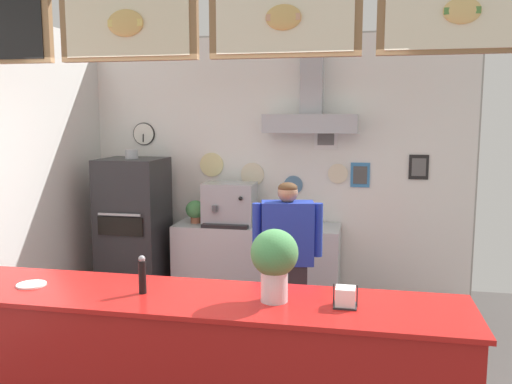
% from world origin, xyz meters
% --- Properties ---
extents(back_wall_assembly, '(4.43, 2.91, 3.02)m').
position_xyz_m(back_wall_assembly, '(0.03, 2.61, 1.62)').
color(back_wall_assembly, '#9E9E99').
rests_on(back_wall_assembly, ground_plane).
extents(service_counter, '(3.37, 0.71, 1.00)m').
position_xyz_m(service_counter, '(0.00, -0.28, 0.50)').
color(service_counter, '#B21916').
rests_on(service_counter, ground_plane).
extents(back_prep_counter, '(1.83, 0.61, 0.91)m').
position_xyz_m(back_prep_counter, '(-0.13, 2.38, 0.45)').
color(back_prep_counter, '#B7BABF').
rests_on(back_prep_counter, ground_plane).
extents(pizza_oven, '(0.68, 0.70, 1.75)m').
position_xyz_m(pizza_oven, '(-1.50, 2.15, 0.83)').
color(pizza_oven, '#232326').
rests_on(pizza_oven, ground_plane).
extents(shop_worker, '(0.59, 0.30, 1.55)m').
position_xyz_m(shop_worker, '(0.38, 1.12, 0.82)').
color(shop_worker, '#232328').
rests_on(shop_worker, ground_plane).
extents(espresso_machine, '(0.57, 0.46, 0.47)m').
position_xyz_m(espresso_machine, '(-0.44, 2.35, 1.14)').
color(espresso_machine, '#A3A5AD').
rests_on(espresso_machine, back_prep_counter).
extents(potted_rosemary, '(0.20, 0.20, 0.24)m').
position_xyz_m(potted_rosemary, '(0.05, 2.36, 1.05)').
color(potted_rosemary, '#9E563D').
rests_on(potted_rosemary, back_prep_counter).
extents(potted_basil, '(0.22, 0.22, 0.26)m').
position_xyz_m(potted_basil, '(-0.84, 2.35, 1.06)').
color(potted_basil, '#9E563D').
rests_on(potted_basil, back_prep_counter).
extents(potted_thyme, '(0.17, 0.17, 0.21)m').
position_xyz_m(potted_thyme, '(0.36, 2.39, 1.04)').
color(potted_thyme, beige).
rests_on(potted_thyme, back_prep_counter).
extents(pepper_grinder, '(0.05, 0.05, 0.24)m').
position_xyz_m(pepper_grinder, '(-0.34, -0.30, 1.12)').
color(pepper_grinder, black).
rests_on(pepper_grinder, service_counter).
extents(condiment_plate, '(0.19, 0.19, 0.01)m').
position_xyz_m(condiment_plate, '(-1.12, -0.30, 1.01)').
color(condiment_plate, white).
rests_on(condiment_plate, service_counter).
extents(basil_vase, '(0.29, 0.29, 0.44)m').
position_xyz_m(basil_vase, '(0.50, -0.28, 1.25)').
color(basil_vase, silver).
rests_on(basil_vase, service_counter).
extents(napkin_holder, '(0.14, 0.14, 0.13)m').
position_xyz_m(napkin_holder, '(0.93, -0.29, 1.06)').
color(napkin_holder, '#262628').
rests_on(napkin_holder, service_counter).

